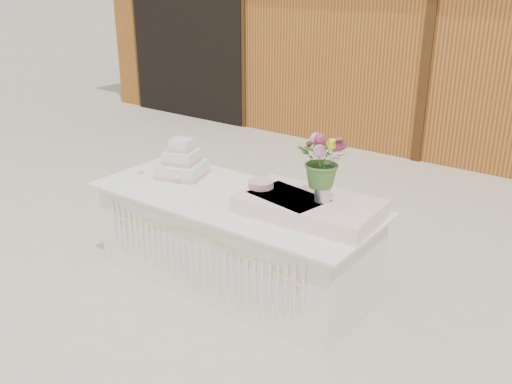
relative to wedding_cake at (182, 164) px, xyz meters
The scene contains 9 objects.
ground 1.12m from the wedding_cake, 10.72° to the right, with size 80.00×80.00×0.00m, color beige.
barn 5.96m from the wedding_cake, 83.56° to the left, with size 12.60×4.60×3.30m.
cake_table 0.85m from the wedding_cake, 11.12° to the right, with size 2.40×1.00×0.77m.
wedding_cake is the anchor object (origin of this frame).
pink_cake_stand 0.92m from the wedding_cake, ahead, with size 0.25×0.25×0.18m.
satin_runner 1.34m from the wedding_cake, ahead, with size 1.03×0.60×0.13m, color #FFD3CD.
flower_vase 1.44m from the wedding_cake, ahead, with size 0.12×0.12×0.16m, color silver.
bouquet 1.49m from the wedding_cake, ahead, with size 0.37×0.32×0.41m, color #3F6C2B.
loose_flowers 0.34m from the wedding_cake, behind, with size 0.15×0.36×0.02m, color pink, non-canonical shape.
Camera 1 is at (2.65, -3.28, 2.50)m, focal length 40.00 mm.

